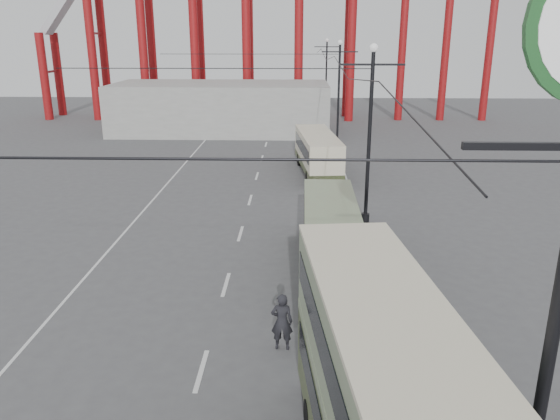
{
  "coord_description": "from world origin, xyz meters",
  "views": [
    {
      "loc": [
        1.81,
        -10.16,
        9.69
      ],
      "look_at": [
        1.19,
        10.67,
        3.0
      ],
      "focal_mm": 35.0,
      "sensor_mm": 36.0,
      "label": 1
    }
  ],
  "objects_px": {
    "single_decker_green": "(331,237)",
    "pedestrian": "(282,322)",
    "double_decker_bus": "(382,405)",
    "single_decker_cream": "(318,151)"
  },
  "relations": [
    {
      "from": "single_decker_green",
      "to": "pedestrian",
      "type": "bearing_deg",
      "value": -106.79
    },
    {
      "from": "single_decker_green",
      "to": "pedestrian",
      "type": "distance_m",
      "value": 6.39
    },
    {
      "from": "single_decker_green",
      "to": "pedestrian",
      "type": "height_order",
      "value": "single_decker_green"
    },
    {
      "from": "double_decker_bus",
      "to": "single_decker_green",
      "type": "xyz_separation_m",
      "value": [
        -0.22,
        12.45,
        -1.18
      ]
    },
    {
      "from": "pedestrian",
      "to": "single_decker_green",
      "type": "bearing_deg",
      "value": -105.57
    },
    {
      "from": "double_decker_bus",
      "to": "single_decker_green",
      "type": "bearing_deg",
      "value": 85.02
    },
    {
      "from": "single_decker_cream",
      "to": "single_decker_green",
      "type": "bearing_deg",
      "value": -96.14
    },
    {
      "from": "single_decker_green",
      "to": "pedestrian",
      "type": "relative_size",
      "value": 5.15
    },
    {
      "from": "double_decker_bus",
      "to": "single_decker_cream",
      "type": "relative_size",
      "value": 0.99
    },
    {
      "from": "double_decker_bus",
      "to": "pedestrian",
      "type": "height_order",
      "value": "double_decker_bus"
    }
  ]
}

